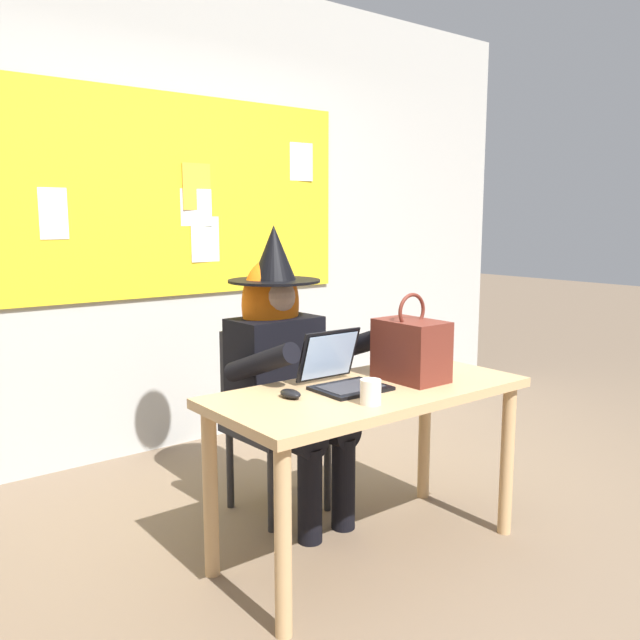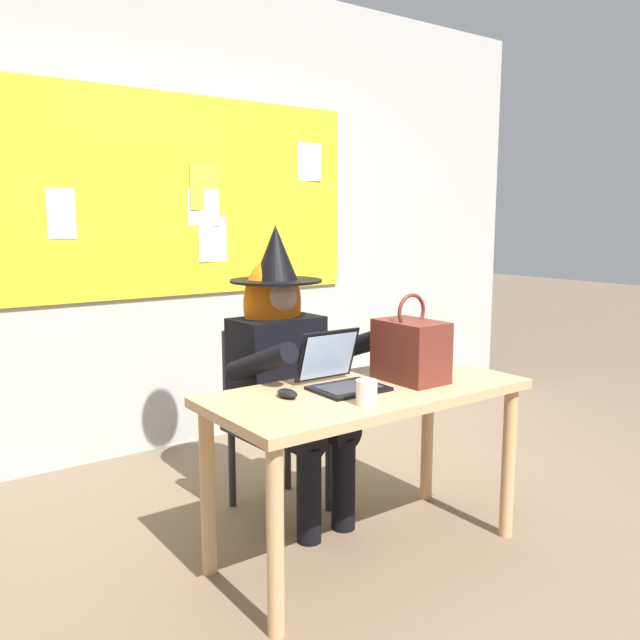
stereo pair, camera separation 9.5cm
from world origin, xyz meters
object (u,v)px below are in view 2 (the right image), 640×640
at_px(computer_mouse, 287,393).
at_px(handbag, 411,350).
at_px(person_costumed, 284,357).
at_px(chair_at_desk, 270,409).
at_px(laptop, 340,375).
at_px(desk_main, 367,412).
at_px(coffee_mug, 367,392).

height_order(computer_mouse, handbag, handbag).
bearing_deg(computer_mouse, person_costumed, 54.85).
height_order(chair_at_desk, laptop, laptop).
distance_m(person_costumed, computer_mouse, 0.57).
bearing_deg(laptop, person_costumed, 86.99).
bearing_deg(computer_mouse, laptop, -2.39).
height_order(person_costumed, laptop, person_costumed).
xyz_separation_m(desk_main, coffee_mug, (-0.16, -0.19, 0.15)).
relative_size(laptop, computer_mouse, 2.96).
relative_size(laptop, handbag, 0.81).
xyz_separation_m(laptop, coffee_mug, (-0.08, -0.26, -0.00)).
bearing_deg(handbag, desk_main, 176.54).
distance_m(desk_main, handbag, 0.33).
relative_size(person_costumed, laptop, 4.51).
distance_m(chair_at_desk, coffee_mug, 0.91).
height_order(person_costumed, handbag, person_costumed).
xyz_separation_m(chair_at_desk, coffee_mug, (-0.11, -0.86, 0.29)).
height_order(laptop, handbag, handbag).
distance_m(laptop, coffee_mug, 0.27).
relative_size(desk_main, computer_mouse, 12.95).
relative_size(handbag, coffee_mug, 3.98).
height_order(person_costumed, coffee_mug, person_costumed).
distance_m(chair_at_desk, handbag, 0.83).
bearing_deg(desk_main, coffee_mug, -131.46).
relative_size(desk_main, chair_at_desk, 1.53).
bearing_deg(chair_at_desk, laptop, -5.40).
distance_m(computer_mouse, handbag, 0.60).
distance_m(chair_at_desk, computer_mouse, 0.72).
bearing_deg(handbag, coffee_mug, -156.28).
bearing_deg(person_costumed, chair_at_desk, -179.59).
xyz_separation_m(laptop, handbag, (0.31, -0.09, 0.08)).
bearing_deg(desk_main, chair_at_desk, 94.69).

